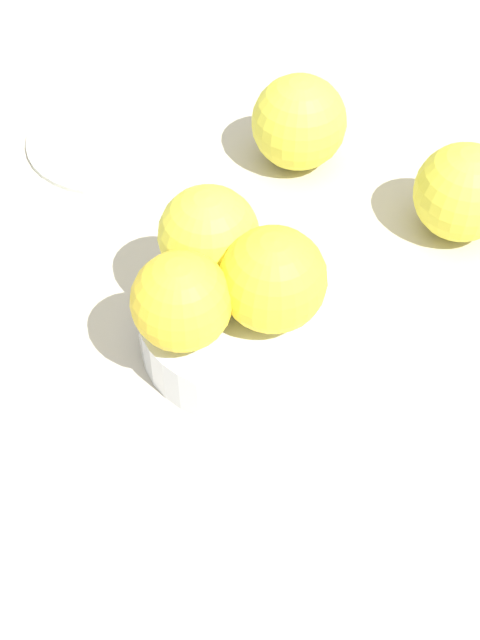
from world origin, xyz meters
TOP-DOWN VIEW (x-y plane):
  - ground_plane at (0.00, 0.00)cm, footprint 110.00×110.00cm
  - fruit_bowl at (0.00, 0.00)cm, footprint 13.08×13.08cm
  - orange_in_bowl_0 at (-3.48, 2.23)cm, footprint 6.05×6.05cm
  - orange_in_bowl_1 at (-0.46, -2.12)cm, footprint 6.51×6.51cm
  - orange_in_bowl_2 at (1.95, 2.93)cm, footprint 6.40×6.40cm
  - orange_loose_0 at (16.08, -10.50)cm, footprint 7.11×7.11cm
  - orange_loose_1 at (18.96, 3.05)cm, footprint 7.41×7.41cm
  - side_plate at (15.36, 18.12)cm, footprint 13.74×13.74cm

SIDE VIEW (x-z plane):
  - ground_plane at x=0.00cm, z-range -2.00..0.00cm
  - side_plate at x=15.36cm, z-range 0.00..0.80cm
  - fruit_bowl at x=0.00cm, z-range -0.10..3.53cm
  - orange_loose_0 at x=16.08cm, z-range 0.00..7.11cm
  - orange_loose_1 at x=18.96cm, z-range 0.00..7.41cm
  - orange_in_bowl_0 at x=-3.48cm, z-range 3.63..9.67cm
  - orange_in_bowl_2 at x=1.95cm, z-range 3.63..10.03cm
  - orange_in_bowl_1 at x=-0.46cm, z-range 3.63..10.14cm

